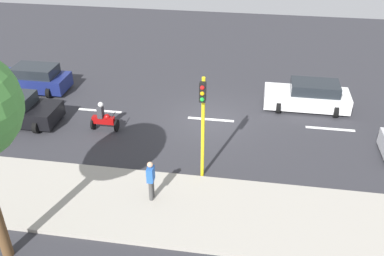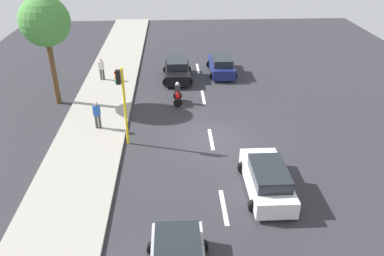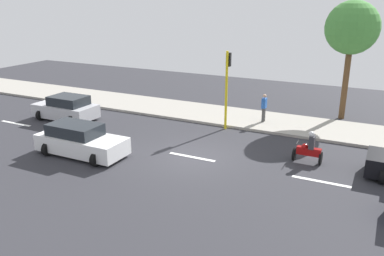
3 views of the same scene
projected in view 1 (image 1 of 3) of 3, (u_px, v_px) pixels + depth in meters
ground_plane at (211, 120)px, 21.78m from camera, size 40.00×60.00×0.10m
sidewalk at (189, 209)px, 15.79m from camera, size 4.00×60.00×0.15m
lane_stripe_north at (100, 111)px, 22.56m from camera, size 0.20×2.40×0.01m
lane_stripe_mid at (211, 119)px, 21.75m from camera, size 0.20×2.40×0.01m
lane_stripe_south at (330, 129)px, 20.94m from camera, size 0.20×2.40×0.01m
car_dark_blue at (33, 79)px, 24.38m from camera, size 2.20×4.29×1.52m
car_white at (308, 96)px, 22.49m from camera, size 2.23×4.46×1.52m
car_black at (16, 110)px, 21.19m from camera, size 2.30×4.17×1.52m
motorcycle at (104, 118)px, 20.56m from camera, size 0.60×1.30×1.53m
pedestrian_by_tree at (151, 179)px, 15.77m from camera, size 0.40×0.24×1.69m
traffic_light_corner at (203, 116)px, 16.11m from camera, size 0.49×0.24×4.50m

